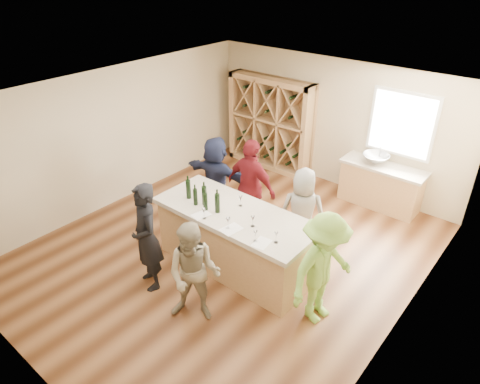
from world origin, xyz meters
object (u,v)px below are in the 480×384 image
Objects in this scene: sink at (376,159)px; wine_bottle_e at (217,203)px; person_far_right at (302,212)px; person_far_left at (216,177)px; person_far_mid at (251,187)px; wine_bottle_d at (205,202)px; wine_bottle_a at (188,189)px; wine_bottle_c at (204,195)px; wine_rack at (270,124)px; tasting_counter_base at (235,241)px; wine_bottle_b at (195,197)px; person_server at (323,270)px; person_near_left at (146,238)px; person_near_right at (194,274)px.

sink is 3.78m from wine_bottle_e.
person_far_right is 0.96× the size of person_far_left.
person_far_mid is 1.16× the size of person_far_right.
wine_bottle_d is at bearing 118.73° from person_far_left.
wine_bottle_e is at bearing -2.19° from wine_bottle_a.
wine_bottle_e is (0.33, -0.05, 0.00)m from wine_bottle_c.
tasting_counter_base is at bearing -62.05° from wine_rack.
wine_bottle_a is 1.16× the size of wine_bottle_b.
wine_bottle_a is 0.49m from wine_bottle_d.
person_server is (2.23, 0.01, -0.37)m from wine_bottle_c.
wine_bottle_c is 0.18m from wine_bottle_d.
person_far_right reaches higher than wine_bottle_d.
wine_bottle_b is at bearing -111.78° from sink.
wine_rack is at bearing 105.04° from wine_bottle_a.
person_far_mid is at bearing 70.97° from wine_bottle_a.
person_far_mid reaches higher than wine_bottle_a.
wine_rack is 4.06m from wine_bottle_e.
person_near_left reaches higher than wine_bottle_b.
person_far_right is (1.14, 1.20, -0.44)m from wine_bottle_c.
wine_bottle_a is (0.99, -3.67, 0.15)m from wine_rack.
wine_bottle_c is at bearing 138.77° from wine_bottle_d.
person_far_right reaches higher than tasting_counter_base.
wine_bottle_d is at bearing -68.78° from wine_rack.
wine_rack is at bearing 178.51° from sink.
sink is at bearing -127.23° from person_far_right.
sink is 1.66× the size of wine_bottle_c.
person_near_right is (2.18, -4.77, -0.30)m from wine_rack.
wine_bottle_c is at bearing -110.96° from sink.
wine_bottle_a is at bearing 7.99° from person_far_right.
wine_rack is at bearing 114.14° from wine_bottle_e.
wine_bottle_a is at bearing -115.42° from sink.
wine_bottle_c is 0.20× the size of person_near_right.
wine_bottle_a is 0.19× the size of person_server.
person_near_right is 2.86m from person_far_left.
wine_bottle_e is (1.66, -3.70, 0.14)m from wine_rack.
person_far_left is at bearing 0.90° from person_far_mid.
person_near_left is at bearing 97.55° from person_far_left.
person_far_mid is (-0.47, 1.02, 0.42)m from tasting_counter_base.
wine_bottle_c is at bearing 101.73° from person_server.
person_far_right reaches higher than wine_bottle_c.
person_server is (0.85, -3.57, -0.14)m from sink.
wine_rack is 7.36× the size of wine_bottle_d.
person_far_mid is at bearing 93.11° from wine_bottle_d.
wine_bottle_c is (0.10, 0.11, 0.02)m from wine_bottle_b.
wine_bottle_c is 1.47m from person_near_right.
person_far_mid reaches higher than person_far_right.
wine_bottle_c is 0.20× the size of person_far_right.
person_far_mid is (0.17, 1.26, -0.30)m from wine_bottle_b.
tasting_counter_base is 7.94× the size of wine_bottle_e.
tasting_counter_base is at bearing 31.41° from wine_bottle_d.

